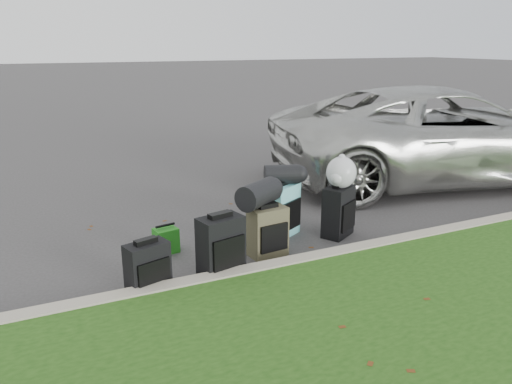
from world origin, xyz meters
name	(u,v)px	position (x,y,z in m)	size (l,w,h in m)	color
ground	(270,237)	(0.00, 0.00, 0.00)	(120.00, 120.00, 0.00)	#383535
curb	(311,261)	(0.00, -1.00, 0.07)	(120.00, 0.18, 0.15)	#9E937F
suv	(442,134)	(3.94, 1.17, 0.82)	(2.73, 5.92, 1.64)	#B7B7B2
suitcase_small_black	(148,268)	(-1.73, -0.80, 0.26)	(0.41, 0.23, 0.51)	black
suitcase_large_black_left	(221,247)	(-0.96, -0.77, 0.33)	(0.46, 0.27, 0.66)	black
suitcase_olive	(268,231)	(-0.28, -0.49, 0.29)	(0.42, 0.26, 0.58)	#3D3927
suitcase_teal	(282,210)	(0.17, 0.01, 0.33)	(0.46, 0.28, 0.66)	#56B1B3
suitcase_large_black_right	(338,211)	(0.80, -0.32, 0.32)	(0.43, 0.26, 0.64)	black
tote_green	(166,240)	(-1.31, 0.09, 0.15)	(0.26, 0.21, 0.29)	#217A1B
tote_navy	(219,229)	(-0.61, 0.20, 0.13)	(0.24, 0.19, 0.26)	navy
duffel_left	(259,194)	(-0.35, -0.41, 0.72)	(0.29, 0.29, 0.54)	black
duffel_right	(282,174)	(0.19, 0.05, 0.78)	(0.24, 0.24, 0.43)	black
trash_bag	(341,172)	(0.81, -0.33, 0.83)	(0.38, 0.38, 0.38)	silver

